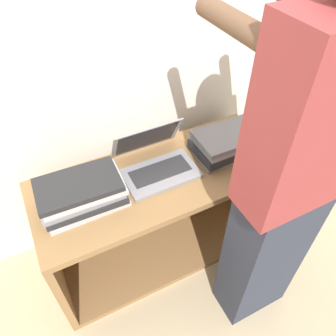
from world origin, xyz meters
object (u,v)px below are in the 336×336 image
at_px(laptop_stack_left, 82,193).
at_px(laptop_stack_right, 229,142).
at_px(person, 288,187).
at_px(laptop_open, 156,162).

bearing_deg(laptop_stack_left, laptop_stack_right, -0.17).
relative_size(laptop_stack_left, laptop_stack_right, 1.02).
xyz_separation_m(laptop_stack_right, person, (-0.12, -0.51, 0.21)).
xyz_separation_m(laptop_open, laptop_stack_right, (0.40, -0.06, 0.02)).
bearing_deg(laptop_open, laptop_stack_left, -172.23).
xyz_separation_m(laptop_stack_left, person, (0.68, -0.51, 0.21)).
bearing_deg(laptop_stack_left, laptop_open, 7.77).
relative_size(laptop_open, laptop_stack_right, 0.96).
xyz_separation_m(laptop_open, laptop_stack_left, (-0.40, -0.05, 0.02)).
distance_m(laptop_stack_right, person, 0.56).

